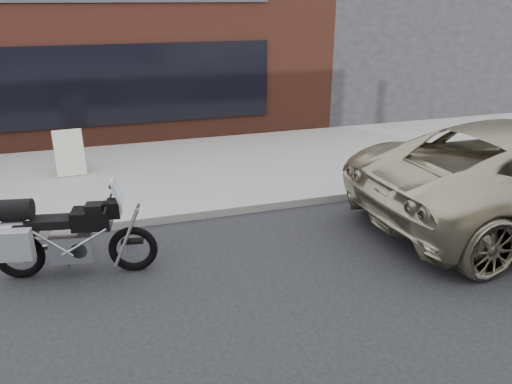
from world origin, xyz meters
name	(u,v)px	position (x,y,z in m)	size (l,w,h in m)	color
ground	(268,364)	(0.00, 0.00, 0.00)	(120.00, 120.00, 0.00)	black
near_sidewalk	(172,166)	(0.00, 7.00, 0.07)	(44.00, 6.00, 0.15)	gray
storefront	(76,46)	(-2.00, 13.98, 2.25)	(14.00, 10.07, 4.50)	#58281C
neighbour_building	(394,18)	(10.00, 14.00, 3.00)	(10.00, 10.00, 6.00)	#26252A
motorcycle	(63,236)	(-2.15, 2.66, 0.63)	(2.28, 0.80, 1.45)	black
sandwich_sign	(69,151)	(-2.20, 7.00, 0.64)	(0.65, 0.60, 0.97)	silver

